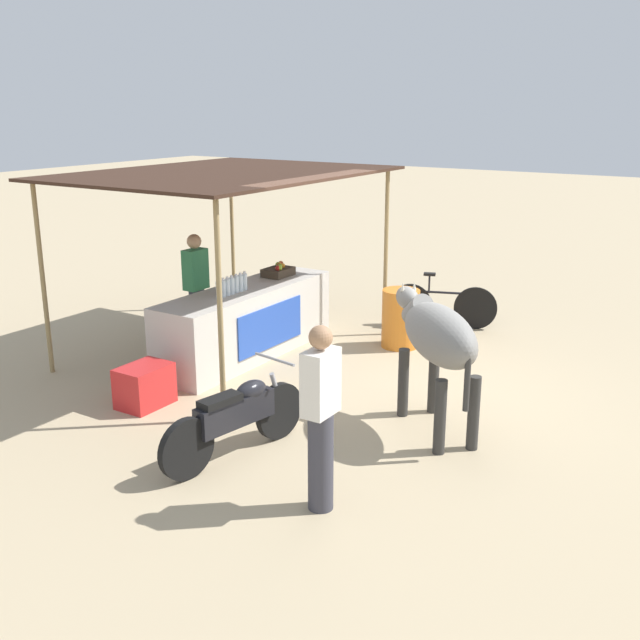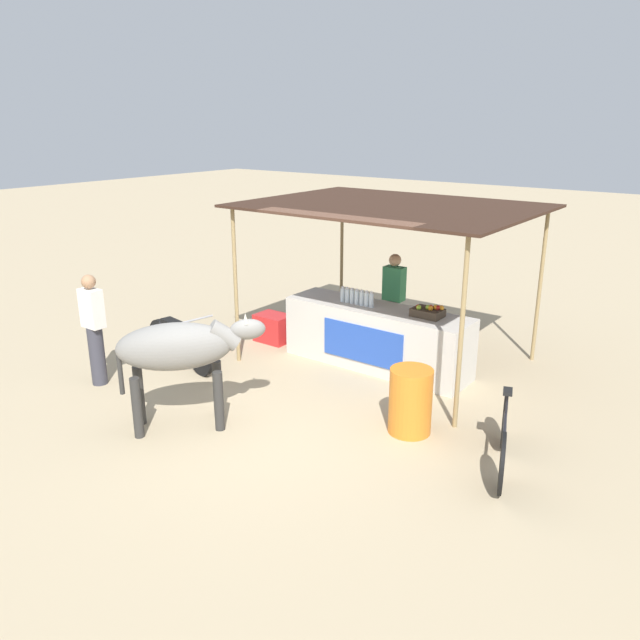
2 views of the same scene
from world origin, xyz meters
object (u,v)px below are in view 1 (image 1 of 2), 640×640
Objects in this scene: motorcycle_parked at (237,416)px; bicycle_leaning at (442,305)px; vendor_behind_counter at (196,291)px; cow at (437,337)px; stall_counter at (247,322)px; passerby_on_street at (321,417)px; fruit_crate at (278,271)px; cooler_box at (145,386)px; water_barrel at (400,318)px.

bicycle_leaning is at bearing 1.07° from motorcycle_parked.
vendor_behind_counter is 1.03× the size of cow.
stall_counter is 1.90× the size of bicycle_leaning.
cow is at bearing -157.78° from bicycle_leaning.
vendor_behind_counter is at bearing 54.17° from passerby_on_street.
fruit_crate is at bearing -35.29° from vendor_behind_counter.
vendor_behind_counter reaches higher than stall_counter.
cooler_box is 5.03m from bicycle_leaning.
fruit_crate is 0.25× the size of motorcycle_parked.
bicycle_leaning is at bearing 13.25° from passerby_on_street.
fruit_crate is 3.64m from cow.
water_barrel is at bearing 33.81° from cow.
cow is 0.89× the size of motorcycle_parked.
water_barrel is (1.64, -2.35, -0.43)m from vendor_behind_counter.
passerby_on_street is (-0.84, -2.93, 0.61)m from cooler_box.
passerby_on_street is (-2.03, 0.14, -0.18)m from cow.
stall_counter is 1.82× the size of passerby_on_street.
water_barrel is (1.49, -1.60, -0.06)m from stall_counter.
fruit_crate is (0.84, 0.05, 0.56)m from stall_counter.
cow is (-0.70, -3.93, 0.18)m from vendor_behind_counter.
cooler_box is 0.36× the size of passerby_on_street.
water_barrel is at bearing -47.01° from stall_counter.
vendor_behind_counter reaches higher than bicycle_leaning.
cow reaches higher than bicycle_leaning.
stall_counter is at bearing 74.91° from cow.
passerby_on_street reaches higher than stall_counter.
vendor_behind_counter is at bearing 144.71° from fruit_crate.
fruit_crate is 0.27× the size of passerby_on_street.
vendor_behind_counter is at bearing 79.83° from cow.
motorcycle_parked is 1.35m from passerby_on_street.
cooler_box is (-2.88, -0.15, -0.80)m from fruit_crate.
stall_counter is at bearing 132.99° from water_barrel.
water_barrel is at bearing 18.10° from passerby_on_street.
bicycle_leaning is at bearing -40.60° from vendor_behind_counter.
passerby_on_street is at bearing -107.84° from motorcycle_parked.
motorcycle_parked is at bearing 72.16° from passerby_on_street.
cooler_box is at bearing 161.30° from bicycle_leaning.
passerby_on_street is at bearing -140.34° from fruit_crate.
cooler_box is at bearing -177.01° from fruit_crate.
motorcycle_parked is at bearing -132.40° from vendor_behind_counter.
water_barrel is (0.65, -1.65, -0.62)m from fruit_crate.
vendor_behind_counter reaches higher than fruit_crate.
water_barrel is 0.53× the size of bicycle_leaning.
passerby_on_street reaches higher than cooler_box.
cow is at bearing -100.17° from vendor_behind_counter.
water_barrel reaches higher than cooler_box.
stall_counter is 6.82× the size of fruit_crate.
cooler_box is 3.11m from passerby_on_street.
motorcycle_parked is at bearing -177.01° from water_barrel.
passerby_on_street is at bearing -166.75° from bicycle_leaning.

